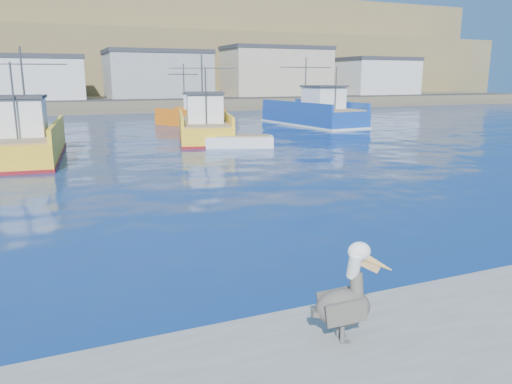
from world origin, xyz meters
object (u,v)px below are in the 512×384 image
(trawler_yellow_a, at_px, (26,141))
(skiff_mid, at_px, (239,143))
(boat_orange, at_px, (192,116))
(skiff_far, at_px, (321,116))
(trawler_yellow_b, at_px, (204,127))
(pelican, at_px, (346,299))
(trawler_blue, at_px, (314,114))

(trawler_yellow_a, bearing_deg, skiff_mid, -0.91)
(boat_orange, bearing_deg, skiff_far, 8.19)
(trawler_yellow_b, relative_size, skiff_far, 2.51)
(pelican, bearing_deg, trawler_yellow_b, 76.87)
(trawler_yellow_a, height_order, pelican, trawler_yellow_a)
(pelican, bearing_deg, skiff_far, 60.06)
(trawler_yellow_b, xyz_separation_m, trawler_blue, (13.78, 7.60, 0.12))
(trawler_yellow_b, xyz_separation_m, boat_orange, (2.33, 11.46, -0.01))
(trawler_blue, distance_m, pelican, 43.19)
(trawler_blue, height_order, skiff_far, trawler_blue)
(trawler_yellow_a, bearing_deg, trawler_yellow_b, 20.75)
(trawler_yellow_b, height_order, boat_orange, trawler_yellow_b)
(trawler_blue, height_order, pelican, trawler_blue)
(boat_orange, distance_m, skiff_mid, 16.37)
(trawler_yellow_b, xyz_separation_m, skiff_mid, (0.98, -4.84, -0.68))
(boat_orange, relative_size, pelican, 4.74)
(trawler_yellow_a, relative_size, skiff_mid, 2.36)
(pelican, bearing_deg, trawler_blue, 61.16)
(trawler_blue, bearing_deg, boat_orange, 161.38)
(boat_orange, height_order, skiff_far, boat_orange)
(skiff_mid, bearing_deg, pelican, -107.56)
(skiff_mid, height_order, pelican, pelican)
(trawler_yellow_b, bearing_deg, skiff_far, 36.97)
(trawler_yellow_a, relative_size, trawler_blue, 0.86)
(trawler_blue, distance_m, skiff_mid, 17.87)
(trawler_blue, xyz_separation_m, skiff_far, (4.50, 6.16, -0.83))
(skiff_far, xyz_separation_m, pelican, (-25.33, -43.99, 0.91))
(trawler_blue, height_order, skiff_mid, trawler_blue)
(trawler_blue, relative_size, boat_orange, 1.70)
(trawler_yellow_a, xyz_separation_m, pelican, (5.17, -25.60, 0.17))
(trawler_blue, bearing_deg, trawler_yellow_b, -151.12)
(trawler_yellow_a, distance_m, pelican, 26.11)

